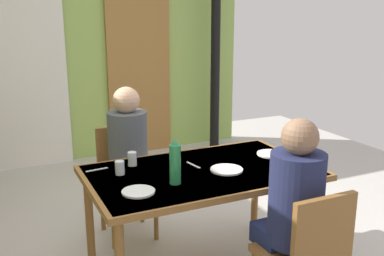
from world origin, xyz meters
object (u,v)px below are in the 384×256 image
at_px(person_near_diner, 295,196).
at_px(person_far_diner, 128,144).
at_px(chair_far_diner, 125,174).
at_px(chair_near_diner, 307,254).
at_px(water_bottle_green_near, 175,163).
at_px(dining_table, 202,180).
at_px(serving_bowl_center, 289,166).

height_order(person_near_diner, person_far_diner, same).
distance_m(chair_far_diner, person_near_diner, 1.58).
bearing_deg(person_far_diner, chair_near_diner, 109.90).
distance_m(chair_near_diner, water_bottle_green_near, 0.90).
height_order(dining_table, chair_near_diner, chair_near_diner).
bearing_deg(person_far_diner, water_bottle_green_near, 93.12).
xyz_separation_m(chair_near_diner, chair_far_diner, (-0.53, 1.60, 0.00)).
relative_size(chair_far_diner, water_bottle_green_near, 3.14).
distance_m(chair_near_diner, person_far_diner, 1.58).
relative_size(dining_table, person_near_diner, 1.93).
relative_size(person_near_diner, serving_bowl_center, 4.53).
xyz_separation_m(dining_table, person_far_diner, (-0.29, 0.66, 0.10)).
height_order(chair_near_diner, serving_bowl_center, chair_near_diner).
bearing_deg(chair_near_diner, person_far_diner, 109.90).
relative_size(chair_near_diner, serving_bowl_center, 5.12).
height_order(chair_near_diner, person_far_diner, person_far_diner).
distance_m(person_near_diner, water_bottle_green_near, 0.72).
bearing_deg(dining_table, chair_near_diner, -73.47).
height_order(dining_table, person_far_diner, person_far_diner).
xyz_separation_m(person_far_diner, serving_bowl_center, (0.81, -0.90, -0.01)).
relative_size(chair_far_diner, person_far_diner, 1.13).
xyz_separation_m(dining_table, water_bottle_green_near, (-0.25, -0.14, 0.20)).
distance_m(dining_table, person_far_diner, 0.73).
bearing_deg(person_far_diner, person_near_diner, 111.76).
distance_m(water_bottle_green_near, serving_bowl_center, 0.78).
xyz_separation_m(dining_table, chair_far_diner, (-0.29, 0.80, -0.18)).
bearing_deg(person_far_diner, dining_table, 113.78).
relative_size(dining_table, chair_near_diner, 1.71).
relative_size(chair_far_diner, person_near_diner, 1.13).
relative_size(chair_near_diner, water_bottle_green_near, 3.14).
xyz_separation_m(person_far_diner, water_bottle_green_near, (0.04, -0.80, 0.10)).
height_order(chair_far_diner, serving_bowl_center, chair_far_diner).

